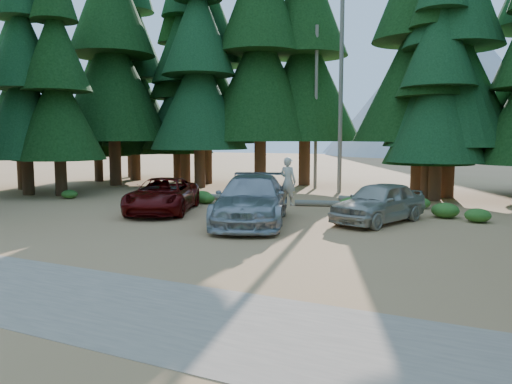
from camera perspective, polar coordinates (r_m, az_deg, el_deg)
ground at (r=16.70m, az=-7.57°, el=-4.85°), size 160.00×160.00×0.00m
gravel_strip at (r=11.98m, az=-25.21°, el=-9.82°), size 26.00×3.50×0.01m
forest_belt_north at (r=30.23m, az=8.28°, el=0.11°), size 36.00×7.00×22.00m
snag_front at (r=29.48m, az=9.68°, el=11.62°), size 0.24×0.24×12.00m
snag_back at (r=31.43m, az=6.87°, el=9.49°), size 0.20×0.20×10.00m
mountain_peak at (r=102.99m, az=19.66°, el=11.19°), size 48.00×50.00×28.00m
red_pickup at (r=21.74m, az=-10.63°, el=-0.37°), size 4.26×5.80×1.46m
silver_minivan_center at (r=18.54m, az=-0.49°, el=-0.91°), size 4.42×6.61×1.78m
silver_minivan_right at (r=19.30m, az=13.88°, el=-1.16°), size 3.23×4.88×1.54m
frisbee_player at (r=19.24m, az=3.67°, el=1.25°), size 0.75×0.56×1.86m
log_left at (r=25.67m, az=-2.98°, el=-0.60°), size 3.92×0.94×0.28m
log_mid at (r=24.96m, az=13.00°, el=-0.95°), size 3.40×0.88×0.28m
log_right at (r=23.43m, az=9.80°, el=-1.34°), size 4.28×1.52×0.28m
shrub_far_left at (r=26.36m, az=-10.64°, el=-0.25°), size 0.95×0.95×0.52m
shrub_left at (r=24.37m, az=-5.78°, el=-0.75°), size 0.88×0.88×0.49m
shrub_center_left at (r=24.77m, az=-6.25°, el=-0.53°), size 1.06×1.06×0.58m
shrub_center_right at (r=22.04m, az=10.85°, el=-1.41°), size 1.11×1.11×0.61m
shrub_right at (r=23.76m, az=18.26°, el=-1.20°), size 0.90×0.90×0.49m
shrub_far_right at (r=21.34m, az=20.81°, el=-1.97°), size 1.08×1.08×0.60m
shrub_edge_west at (r=28.01m, az=-20.54°, el=-0.24°), size 0.82×0.82×0.45m
shrub_edge_east at (r=20.69m, az=24.01°, el=-2.46°), size 0.96×0.96×0.53m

